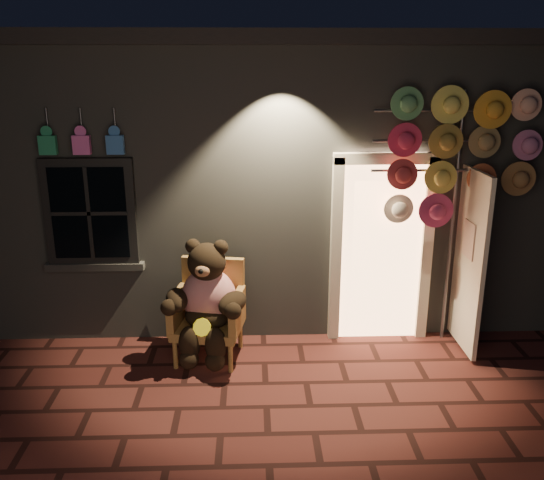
{
  "coord_description": "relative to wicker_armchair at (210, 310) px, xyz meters",
  "views": [
    {
      "loc": [
        -0.12,
        -4.74,
        3.14
      ],
      "look_at": [
        0.09,
        1.0,
        1.35
      ],
      "focal_mm": 38.0,
      "sensor_mm": 36.0,
      "label": 1
    }
  ],
  "objects": [
    {
      "name": "ground",
      "position": [
        0.6,
        -1.07,
        -0.53
      ],
      "size": [
        60.0,
        60.0,
        0.0
      ],
      "primitive_type": "plane",
      "color": "#4E211D",
      "rests_on": "ground"
    },
    {
      "name": "shop_building",
      "position": [
        0.6,
        2.92,
        1.2
      ],
      "size": [
        7.3,
        5.95,
        3.51
      ],
      "color": "slate",
      "rests_on": "ground"
    },
    {
      "name": "teddy_bear",
      "position": [
        -0.01,
        -0.14,
        0.17
      ],
      "size": [
        0.94,
        0.8,
        1.31
      ],
      "rotation": [
        0.0,
        0.0,
        -0.17
      ],
      "color": "red",
      "rests_on": "ground"
    },
    {
      "name": "wicker_armchair",
      "position": [
        0.0,
        0.0,
        0.0
      ],
      "size": [
        0.83,
        0.77,
        1.07
      ],
      "rotation": [
        0.0,
        0.0,
        -0.17
      ],
      "color": "#B58C46",
      "rests_on": "ground"
    },
    {
      "name": "hat_rack",
      "position": [
        2.67,
        0.21,
        1.67
      ],
      "size": [
        1.78,
        0.22,
        2.88
      ],
      "color": "#59595E",
      "rests_on": "ground"
    }
  ]
}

